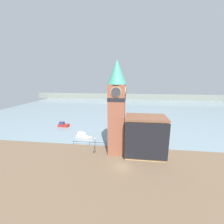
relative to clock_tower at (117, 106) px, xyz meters
The scene contains 10 objects.
ground_plane 14.56m from the clock_tower, 73.79° to the right, with size 160.00×160.00×0.00m, color brown.
water 64.66m from the clock_tower, 88.25° to the left, with size 160.00×120.00×0.00m.
far_shoreline 103.88m from the clock_tower, 88.92° to the left, with size 180.00×3.00×5.00m.
pier_railing 14.84m from the clock_tower, 159.71° to the left, with size 10.60×0.08×1.09m.
clock_tower is the anchor object (origin of this frame).
pier_building 10.61m from the clock_tower, ahead, with size 10.26×7.21×10.35m.
boat_near 18.91m from the clock_tower, 145.65° to the left, with size 6.05×4.38×1.92m.
boat_far 32.98m from the clock_tower, 141.61° to the left, with size 4.47×2.37×1.95m.
mooring_bollard_near 13.86m from the clock_tower, 168.49° to the right, with size 0.27×0.27×0.67m.
lamp_post 11.42m from the clock_tower, 169.55° to the right, with size 0.32×0.32×4.26m.
Camera 1 is at (1.59, -30.50, 19.75)m, focal length 24.00 mm.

